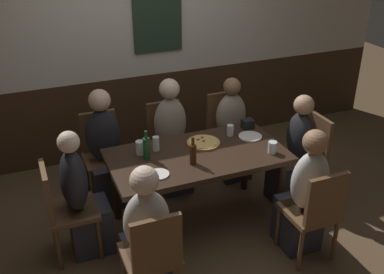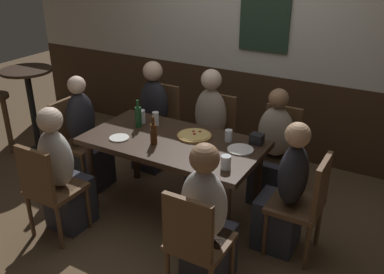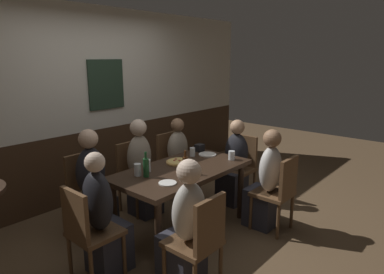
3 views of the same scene
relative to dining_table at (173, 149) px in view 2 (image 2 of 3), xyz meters
name	(u,v)px [view 2 (image 2 of 3)]	position (x,y,z in m)	size (l,w,h in m)	color
ground_plane	(175,210)	(0.00, 0.00, -0.65)	(12.00, 12.00, 0.00)	brown
wall_back	(250,41)	(0.00, 1.65, 0.65)	(6.40, 0.13, 2.60)	#3D2819
dining_table	(173,149)	(0.00, 0.00, 0.00)	(1.57, 0.83, 0.74)	black
chair_left_near	(48,187)	(-0.69, -0.83, -0.16)	(0.40, 0.40, 0.88)	brown
chair_head_west	(75,137)	(-1.20, 0.00, -0.16)	(0.40, 0.40, 0.88)	brown
chair_right_far	(278,146)	(0.69, 0.83, -0.16)	(0.40, 0.40, 0.88)	brown
chair_left_far	(161,120)	(-0.69, 0.83, -0.16)	(0.40, 0.40, 0.88)	brown
chair_right_near	(195,240)	(0.69, -0.83, -0.16)	(0.40, 0.40, 0.88)	brown
chair_mid_far	(215,132)	(0.00, 0.83, -0.16)	(0.40, 0.40, 0.88)	brown
chair_head_east	(305,201)	(1.20, 0.00, -0.16)	(0.40, 0.40, 0.88)	brown
person_left_near	(63,179)	(-0.69, -0.67, -0.16)	(0.34, 0.37, 1.15)	#2D2D38
person_head_west	(87,141)	(-1.04, 0.00, -0.17)	(0.37, 0.34, 1.16)	#2D2D38
person_right_far	(272,155)	(0.69, 0.67, -0.18)	(0.34, 0.37, 1.12)	#2D2D38
person_left_far	(152,123)	(-0.69, 0.67, -0.14)	(0.34, 0.37, 1.19)	#2D2D38
person_right_near	(207,227)	(0.69, -0.67, -0.16)	(0.34, 0.37, 1.17)	#2D2D38
person_mid_far	(208,136)	(0.00, 0.67, -0.14)	(0.34, 0.37, 1.20)	#2D2D38
person_head_east	(285,198)	(1.04, 0.00, -0.18)	(0.37, 0.34, 1.13)	#2D2D38
pizza	(194,135)	(0.13, 0.16, 0.10)	(0.31, 0.31, 0.03)	tan
pint_glass_pale	(226,163)	(0.62, -0.23, 0.13)	(0.08, 0.08, 0.11)	silver
tumbler_water	(141,117)	(-0.47, 0.19, 0.14)	(0.07, 0.07, 0.13)	silver
pint_glass_stout	(228,136)	(0.43, 0.22, 0.14)	(0.07, 0.07, 0.11)	silver
beer_glass_half	(156,119)	(-0.32, 0.20, 0.15)	(0.06, 0.06, 0.13)	silver
beer_bottle_green	(138,116)	(-0.44, 0.09, 0.19)	(0.06, 0.06, 0.26)	#194723
beer_bottle_brown	(154,133)	(-0.10, -0.15, 0.19)	(0.06, 0.06, 0.25)	#42230F
plate_white_large	(240,150)	(0.59, 0.11, 0.09)	(0.22, 0.22, 0.01)	white
plate_white_small	(119,138)	(-0.43, -0.21, 0.09)	(0.18, 0.18, 0.01)	white
condiment_caddy	(257,139)	(0.66, 0.30, 0.13)	(0.11, 0.09, 0.09)	black
side_bar_table	(32,106)	(-2.02, 0.20, -0.04)	(0.56, 0.56, 1.05)	black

